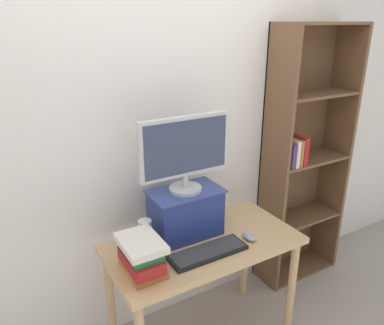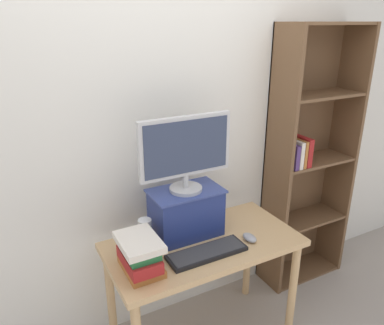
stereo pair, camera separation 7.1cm
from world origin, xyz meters
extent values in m
cube|color=silver|center=(0.00, 0.42, 1.30)|extent=(7.00, 0.08, 2.60)
cube|color=tan|center=(0.00, 0.00, 0.72)|extent=(1.12, 0.57, 0.04)
cylinder|color=tan|center=(0.51, -0.24, 0.35)|extent=(0.05, 0.05, 0.70)
cylinder|color=tan|center=(-0.51, 0.24, 0.35)|extent=(0.05, 0.05, 0.70)
cylinder|color=tan|center=(0.51, 0.24, 0.35)|extent=(0.05, 0.05, 0.70)
cube|color=brown|center=(0.73, 0.24, 0.97)|extent=(0.03, 0.28, 1.94)
cube|color=brown|center=(1.37, 0.24, 0.97)|extent=(0.03, 0.28, 1.94)
cube|color=brown|center=(1.05, 0.38, 0.97)|extent=(0.67, 0.01, 1.94)
cube|color=brown|center=(1.05, 0.24, 0.01)|extent=(0.61, 0.27, 0.02)
cube|color=brown|center=(1.05, 0.24, 0.49)|extent=(0.61, 0.27, 0.02)
cube|color=brown|center=(1.05, 0.24, 0.98)|extent=(0.61, 0.27, 0.02)
cube|color=brown|center=(1.05, 0.24, 1.46)|extent=(0.61, 0.27, 0.02)
cube|color=brown|center=(1.05, 0.24, 1.93)|extent=(0.61, 0.27, 0.02)
cube|color=#4C336B|center=(0.79, 0.21, 1.08)|extent=(0.03, 0.20, 0.17)
cube|color=silver|center=(0.83, 0.21, 1.08)|extent=(0.03, 0.20, 0.19)
cube|color=#AD662D|center=(0.87, 0.21, 1.08)|extent=(0.02, 0.20, 0.19)
cube|color=maroon|center=(0.90, 0.21, 1.09)|extent=(0.04, 0.20, 0.20)
cube|color=navy|center=(-0.05, 0.13, 0.88)|extent=(0.40, 0.24, 0.29)
cube|color=#334284|center=(-0.05, 0.13, 1.02)|extent=(0.42, 0.25, 0.01)
cylinder|color=#B7B7BA|center=(-0.05, 0.13, 1.04)|extent=(0.19, 0.19, 0.02)
cylinder|color=#B7B7BA|center=(-0.05, 0.13, 1.09)|extent=(0.03, 0.03, 0.08)
cube|color=#B7B7BA|center=(-0.05, 0.13, 1.29)|extent=(0.55, 0.04, 0.34)
cube|color=#2D3851|center=(-0.05, 0.11, 1.29)|extent=(0.51, 0.00, 0.30)
cube|color=black|center=(-0.05, -0.12, 0.75)|extent=(0.45, 0.15, 0.02)
cube|color=#333335|center=(-0.05, -0.12, 0.76)|extent=(0.42, 0.13, 0.00)
ellipsoid|color=#99999E|center=(0.24, -0.11, 0.76)|extent=(0.06, 0.10, 0.04)
cube|color=#AD662D|center=(-0.41, -0.07, 0.76)|extent=(0.18, 0.25, 0.04)
cube|color=maroon|center=(-0.42, -0.08, 0.81)|extent=(0.16, 0.26, 0.06)
cube|color=#236B38|center=(-0.42, -0.08, 0.87)|extent=(0.15, 0.23, 0.05)
cube|color=silver|center=(-0.42, -0.08, 0.91)|extent=(0.19, 0.27, 0.04)
cylinder|color=silver|center=(-0.31, 0.13, 0.82)|extent=(0.08, 0.08, 0.16)
cube|color=#2D2D30|center=(-0.31, 0.09, 0.83)|extent=(0.05, 0.00, 0.09)
camera|label=1|loc=(-1.00, -1.58, 1.94)|focal=35.00mm
camera|label=2|loc=(-0.94, -1.62, 1.94)|focal=35.00mm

